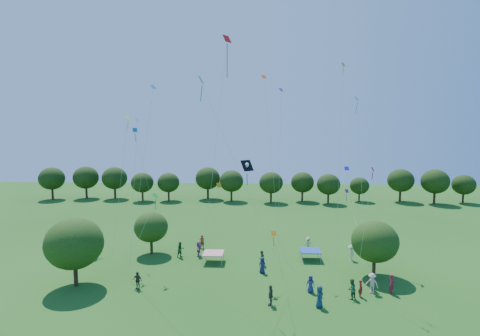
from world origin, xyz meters
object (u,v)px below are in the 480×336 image
object	(u,v)px
near_tree_north	(151,227)
tent_red_stripe	(213,253)
near_tree_west	(74,244)
tent_blue	(310,251)
red_high_kite	(223,77)
near_tree_east	(375,241)
pirate_kite	(248,167)

from	to	relation	value
near_tree_north	tent_red_stripe	world-z (taller)	near_tree_north
near_tree_west	near_tree_north	bearing A→B (deg)	64.34
near_tree_west	tent_blue	size ratio (longest dim) A/B	2.91
near_tree_north	tent_blue	xyz separation A→B (m)	(18.25, -1.14, -2.15)
near_tree_west	near_tree_north	size ratio (longest dim) A/B	1.29
tent_blue	red_high_kite	distance (m)	21.18
near_tree_west	near_tree_north	distance (m)	10.32
near_tree_north	tent_red_stripe	distance (m)	8.25
red_high_kite	near_tree_north	bearing A→B (deg)	142.52
near_tree_west	near_tree_east	world-z (taller)	near_tree_west
near_tree_west	red_high_kite	bearing A→B (deg)	9.36
tent_blue	pirate_kite	xyz separation A→B (m)	(-6.86, -4.51, 9.80)
near_tree_west	tent_blue	distance (m)	24.30
pirate_kite	tent_red_stripe	bearing A→B (deg)	140.37
tent_red_stripe	red_high_kite	xyz separation A→B (m)	(1.60, -4.54, 18.20)
near_tree_west	near_tree_north	world-z (taller)	near_tree_west
near_tree_north	pirate_kite	xyz separation A→B (m)	(11.39, -5.66, 7.65)
near_tree_east	red_high_kite	world-z (taller)	red_high_kite
near_tree_west	tent_red_stripe	size ratio (longest dim) A/B	2.91
near_tree_east	tent_blue	xyz separation A→B (m)	(-5.64, 4.48, -2.50)
tent_blue	near_tree_west	bearing A→B (deg)	-160.31
near_tree_east	pirate_kite	size ratio (longest dim) A/B	0.55
tent_red_stripe	near_tree_east	bearing A→B (deg)	-10.88
near_tree_west	tent_blue	xyz separation A→B (m)	(22.71, 8.13, -3.01)
tent_red_stripe	tent_blue	world-z (taller)	same
near_tree_east	tent_blue	size ratio (longest dim) A/B	2.54
pirate_kite	red_high_kite	size ratio (longest dim) A/B	0.47
near_tree_north	red_high_kite	bearing A→B (deg)	-37.48
tent_red_stripe	near_tree_north	bearing A→B (deg)	161.81
near_tree_east	red_high_kite	size ratio (longest dim) A/B	0.26
near_tree_north	near_tree_east	size ratio (longest dim) A/B	0.89
near_tree_north	tent_red_stripe	size ratio (longest dim) A/B	2.25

